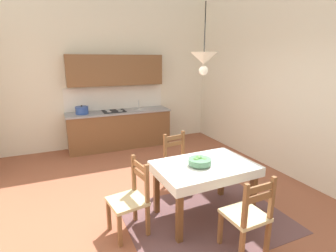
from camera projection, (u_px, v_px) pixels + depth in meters
ground_plane at (158, 212)px, 3.71m from camera, size 5.82×7.08×0.10m
wall_back at (107, 61)px, 6.11m from camera, size 5.82×0.12×4.11m
wall_right at (308, 62)px, 4.21m from camera, size 0.12×7.08×4.11m
area_rug at (207, 218)px, 3.48m from camera, size 2.10×1.60×0.01m
kitchen_cabinetry at (118, 112)px, 6.17m from camera, size 2.43×0.63×2.20m
dining_table at (204, 174)px, 3.42m from camera, size 1.32×0.91×0.75m
dining_chair_camera_side at (247, 216)px, 2.78m from camera, size 0.44×0.44×0.93m
dining_chair_kitchen_side at (179, 163)px, 4.21m from camera, size 0.48×0.48×0.93m
dining_chair_tv_side at (130, 199)px, 3.12m from camera, size 0.48×0.48×0.93m
fruit_bowl at (200, 161)px, 3.32m from camera, size 0.30×0.30×0.12m
pendant_lamp at (204, 59)px, 2.97m from camera, size 0.32×0.32×0.80m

